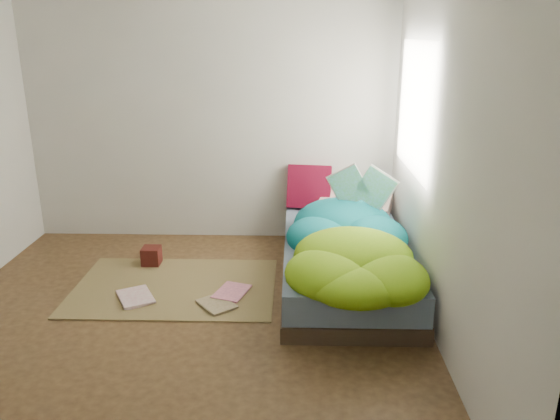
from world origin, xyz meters
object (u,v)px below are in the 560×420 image
object	(u,v)px
floor_book_a	(120,300)
floor_book_b	(218,290)
bed	(345,262)
open_book	(362,176)
pillow_magenta	(309,187)
wooden_box	(151,256)

from	to	relation	value
floor_book_a	floor_book_b	distance (m)	0.75
bed	floor_book_b	bearing A→B (deg)	-165.23
bed	open_book	world-z (taller)	open_book
bed	pillow_magenta	world-z (taller)	pillow_magenta
bed	floor_book_b	distance (m)	1.05
open_book	floor_book_b	bearing A→B (deg)	-139.27
bed	wooden_box	xyz separation A→B (m)	(-1.67, 0.27, -0.08)
pillow_magenta	floor_book_a	size ratio (longest dim) A/B	1.27
open_book	wooden_box	size ratio (longest dim) A/B	3.04
bed	floor_book_b	world-z (taller)	bed
bed	floor_book_a	world-z (taller)	bed
pillow_magenta	floor_book_b	world-z (taller)	pillow_magenta
open_book	floor_book_a	world-z (taller)	open_book
pillow_magenta	floor_book_a	world-z (taller)	pillow_magenta
pillow_magenta	floor_book_a	bearing A→B (deg)	-129.60
wooden_box	floor_book_b	distance (m)	0.85
bed	open_book	distance (m)	0.73
pillow_magenta	open_book	xyz separation A→B (m)	(0.42, -0.63, 0.28)
floor_book_a	floor_book_b	bearing A→B (deg)	-14.03
open_book	floor_book_b	world-z (taller)	open_book
wooden_box	floor_book_b	size ratio (longest dim) A/B	0.51
floor_book_a	floor_book_b	xyz separation A→B (m)	(0.72, 0.19, 0.00)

